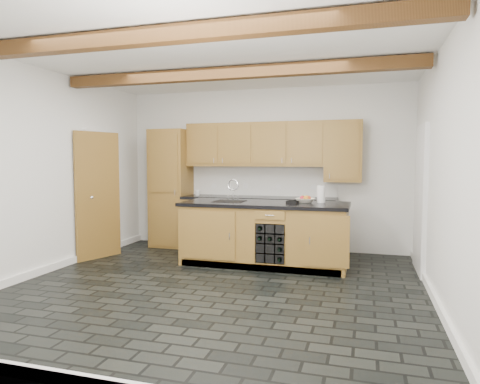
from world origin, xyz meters
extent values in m
plane|color=black|center=(0.00, 0.00, 0.00)|extent=(5.00, 5.00, 0.00)
plane|color=white|center=(0.00, 2.50, 1.40)|extent=(5.00, 0.00, 5.00)
plane|color=white|center=(-2.50, 0.00, 1.40)|extent=(0.00, 5.00, 5.00)
plane|color=white|center=(2.50, 0.00, 1.40)|extent=(0.00, 5.00, 5.00)
plane|color=white|center=(0.00, 0.00, 2.80)|extent=(5.00, 5.00, 0.00)
cube|color=#573416|center=(0.00, -1.20, 2.70)|extent=(4.90, 0.15, 0.15)
cube|color=#573416|center=(0.00, 0.60, 2.70)|extent=(4.90, 0.15, 0.15)
cube|color=white|center=(-2.48, 0.00, 0.05)|extent=(0.04, 5.00, 0.10)
cube|color=white|center=(2.48, 0.00, 0.05)|extent=(0.04, 5.00, 0.10)
cube|color=white|center=(0.00, -2.48, 0.05)|extent=(5.00, 0.04, 0.10)
cube|color=white|center=(-2.47, 1.30, 1.02)|extent=(0.06, 0.94, 2.04)
cube|color=olive|center=(-2.32, 0.95, 1.00)|extent=(0.31, 0.77, 2.00)
cube|color=white|center=(2.47, 1.50, 1.02)|extent=(0.06, 0.98, 2.04)
cube|color=black|center=(2.50, 1.50, 1.00)|extent=(0.02, 0.86, 1.96)
cube|color=olive|center=(-1.65, 2.20, 1.05)|extent=(0.65, 0.60, 2.10)
cube|color=olive|center=(-0.02, 2.20, 0.44)|extent=(2.60, 0.60, 0.88)
cube|color=black|center=(-0.02, 2.20, 0.91)|extent=(2.64, 0.62, 0.05)
cube|color=white|center=(-0.02, 2.49, 1.19)|extent=(2.60, 0.02, 0.52)
cube|color=olive|center=(-0.12, 2.33, 1.83)|extent=(2.40, 0.35, 0.75)
cube|color=olive|center=(1.38, 2.33, 1.70)|extent=(0.60, 0.35, 1.00)
cube|color=olive|center=(0.30, 1.30, 0.44)|extent=(2.40, 0.90, 0.88)
cube|color=black|center=(0.30, 1.30, 0.91)|extent=(2.46, 0.96, 0.05)
cube|color=olive|center=(-0.42, 0.84, 0.48)|extent=(0.80, 0.02, 0.70)
cube|color=olive|center=(1.25, 0.84, 0.48)|extent=(0.60, 0.02, 0.70)
cube|color=black|center=(0.48, 0.99, 0.40)|extent=(0.42, 0.30, 0.56)
cylinder|color=black|center=(0.62, 0.95, 0.33)|extent=(0.07, 0.26, 0.07)
cylinder|color=black|center=(0.48, 0.95, 0.47)|extent=(0.07, 0.26, 0.07)
cylinder|color=black|center=(0.34, 0.95, 0.47)|extent=(0.07, 0.26, 0.07)
cylinder|color=black|center=(0.34, 0.95, 0.61)|extent=(0.07, 0.26, 0.07)
cylinder|color=black|center=(0.62, 0.95, 0.47)|extent=(0.07, 0.26, 0.07)
cylinder|color=black|center=(0.62, 0.95, 0.19)|extent=(0.07, 0.26, 0.07)
cube|color=black|center=(-0.25, 1.30, 0.93)|extent=(0.45, 0.40, 0.02)
cylinder|color=silver|center=(-0.25, 1.48, 1.03)|extent=(0.02, 0.02, 0.20)
torus|color=silver|center=(-0.25, 1.48, 1.17)|extent=(0.18, 0.02, 0.18)
cylinder|color=silver|center=(-0.33, 1.48, 0.97)|extent=(0.02, 0.02, 0.08)
cylinder|color=silver|center=(-0.17, 1.48, 0.97)|extent=(0.02, 0.02, 0.08)
cube|color=black|center=(0.72, 1.27, 0.95)|extent=(0.18, 0.13, 0.04)
cylinder|color=black|center=(0.72, 1.27, 0.97)|extent=(0.11, 0.11, 0.01)
imported|color=white|center=(0.89, 1.41, 0.96)|extent=(0.31, 0.31, 0.07)
sphere|color=#A83816|center=(0.94, 1.41, 1.00)|extent=(0.07, 0.07, 0.07)
sphere|color=orange|center=(0.90, 1.46, 1.00)|extent=(0.07, 0.07, 0.07)
sphere|color=olive|center=(0.85, 1.44, 1.00)|extent=(0.07, 0.07, 0.07)
sphere|color=red|center=(0.84, 1.38, 1.00)|extent=(0.07, 0.07, 0.07)
sphere|color=orange|center=(0.90, 1.36, 1.00)|extent=(0.07, 0.07, 0.07)
cylinder|color=white|center=(1.11, 1.50, 1.06)|extent=(0.12, 0.12, 0.25)
imported|color=white|center=(-1.13, 2.17, 0.98)|extent=(0.14, 0.14, 0.10)
camera|label=1|loc=(1.73, -4.87, 1.55)|focal=32.00mm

